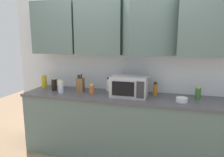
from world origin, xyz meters
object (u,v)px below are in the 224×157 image
at_px(bottle_green_oil, 198,93).
at_px(bottle_yellow_mustard, 44,81).
at_px(bottle_white_jar, 109,85).
at_px(bowl_ceramic_small, 182,100).
at_px(bottle_clear_tall, 61,86).
at_px(bottle_soy_dark, 54,85).
at_px(bottle_amber_vinegar, 155,89).
at_px(knife_block, 80,85).
at_px(bottle_spice_jar, 92,89).
at_px(microwave, 129,86).

distance_m(bottle_green_oil, bottle_yellow_mustard, 2.29).
bearing_deg(bottle_white_jar, bowl_ceramic_small, -15.66).
relative_size(bottle_clear_tall, bowl_ceramic_small, 1.41).
distance_m(bottle_soy_dark, bowl_ceramic_small, 1.83).
xyz_separation_m(bottle_amber_vinegar, bottle_yellow_mustard, (-1.74, -0.01, 0.02)).
relative_size(bottle_white_jar, bottle_soy_dark, 1.08).
xyz_separation_m(knife_block, bottle_white_jar, (0.39, 0.16, -0.01)).
xyz_separation_m(bottle_spice_jar, bowl_ceramic_small, (1.21, -0.06, -0.04)).
bearing_deg(bottle_soy_dark, bottle_white_jar, 13.57).
height_order(bottle_amber_vinegar, bottle_green_oil, bottle_amber_vinegar).
relative_size(bottle_green_oil, bowl_ceramic_small, 1.15).
xyz_separation_m(bottle_yellow_mustard, bowl_ceramic_small, (2.09, -0.22, -0.07)).
bearing_deg(bottle_spice_jar, microwave, 3.45).
bearing_deg(bottle_green_oil, bottle_spice_jar, -174.63).
xyz_separation_m(bottle_amber_vinegar, bottle_soy_dark, (-1.49, -0.14, 0.00)).
xyz_separation_m(bottle_clear_tall, bowl_ceramic_small, (1.66, 0.01, -0.07)).
relative_size(microwave, bowl_ceramic_small, 3.38).
xyz_separation_m(microwave, bottle_white_jar, (-0.35, 0.20, -0.04)).
bearing_deg(bottle_spice_jar, bottle_soy_dark, 176.35).
distance_m(microwave, bottle_green_oil, 0.89).
height_order(microwave, bottle_white_jar, microwave).
bearing_deg(knife_block, bottle_spice_jar, -20.11).
xyz_separation_m(bottle_soy_dark, bottle_spice_jar, (0.62, -0.04, -0.02)).
xyz_separation_m(bottle_white_jar, bottle_green_oil, (1.23, -0.10, -0.02)).
bearing_deg(bottle_yellow_mustard, bottle_amber_vinegar, 0.38).
bearing_deg(bottle_soy_dark, knife_block, 5.27).
relative_size(bottle_soy_dark, bowl_ceramic_small, 1.32).
distance_m(microwave, bowl_ceramic_small, 0.69).
bearing_deg(bottle_clear_tall, bottle_spice_jar, 8.07).
relative_size(bottle_soy_dark, bottle_spice_jar, 1.30).
relative_size(knife_block, bottle_soy_dark, 1.41).
bearing_deg(bottle_yellow_mustard, bottle_green_oil, -0.81).
distance_m(bottle_soy_dark, bottle_yellow_mustard, 0.28).
xyz_separation_m(knife_block, bottle_clear_tall, (-0.24, -0.14, -0.01)).
relative_size(bottle_soy_dark, bottle_yellow_mustard, 0.88).
distance_m(knife_block, bottle_amber_vinegar, 1.08).
xyz_separation_m(microwave, bottle_amber_vinegar, (0.33, 0.14, -0.06)).
xyz_separation_m(bottle_clear_tall, bottle_spice_jar, (0.45, 0.06, -0.03)).
relative_size(bottle_amber_vinegar, bottle_clear_tall, 0.92).
xyz_separation_m(microwave, bottle_clear_tall, (-0.98, -0.10, -0.05)).
bearing_deg(bottle_yellow_mustard, knife_block, -7.50).
height_order(bottle_soy_dark, bottle_yellow_mustard, bottle_yellow_mustard).
bearing_deg(bottle_clear_tall, knife_block, 30.43).
xyz_separation_m(bottle_yellow_mustard, bottle_spice_jar, (0.88, -0.17, -0.03)).
relative_size(knife_block, bottle_white_jar, 1.30).
xyz_separation_m(microwave, bottle_soy_dark, (-1.15, 0.01, -0.05)).
height_order(microwave, bottle_soy_dark, microwave).
height_order(bottle_soy_dark, bottle_clear_tall, bottle_clear_tall).
bearing_deg(microwave, bottle_soy_dark, 179.62).
relative_size(bottle_white_jar, bottle_green_oil, 1.24).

